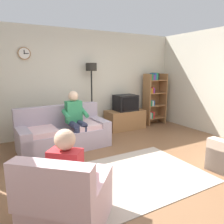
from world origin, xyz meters
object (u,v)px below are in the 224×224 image
object	(u,v)px
person_in_left_armchair	(70,172)
bookshelf	(153,97)
person_on_couch	(76,116)
couch	(64,134)
tv	(126,103)
floor_lamp	(91,79)
armchair_near_window	(68,203)
tv_stand	(125,119)

from	to	relation	value
person_in_left_armchair	bookshelf	bearing A→B (deg)	39.43
bookshelf	person_on_couch	bearing A→B (deg)	-164.01
couch	bookshelf	xyz separation A→B (m)	(3.07, 0.70, 0.52)
tv	person_in_left_armchair	world-z (taller)	person_in_left_armchair
tv	person_on_couch	world-z (taller)	person_on_couch
bookshelf	person_on_couch	size ratio (longest dim) A/B	1.27
floor_lamp	person_on_couch	bearing A→B (deg)	-132.35
armchair_near_window	person_in_left_armchair	distance (m)	0.33
couch	bookshelf	size ratio (longest dim) A/B	1.23
floor_lamp	person_on_couch	distance (m)	1.35
armchair_near_window	person_on_couch	size ratio (longest dim) A/B	0.96
tv_stand	bookshelf	distance (m)	1.21
armchair_near_window	person_in_left_armchair	bearing A→B (deg)	48.53
armchair_near_window	person_on_couch	xyz separation A→B (m)	(0.93, 2.29, 0.41)
bookshelf	floor_lamp	xyz separation A→B (m)	(-2.06, 0.03, 0.62)
tv	armchair_near_window	size ratio (longest dim) A/B	0.50
armchair_near_window	tv_stand	bearing A→B (deg)	48.54
floor_lamp	armchair_near_window	distance (m)	3.74
tv	person_in_left_armchair	size ratio (longest dim) A/B	0.54
tv_stand	tv	size ratio (longest dim) A/B	1.83
bookshelf	armchair_near_window	size ratio (longest dim) A/B	1.33
tv_stand	bookshelf	bearing A→B (deg)	3.93
tv	bookshelf	size ratio (longest dim) A/B	0.38
couch	bookshelf	bearing A→B (deg)	12.80
person_on_couch	person_in_left_armchair	distance (m)	2.40
bookshelf	armchair_near_window	bearing A→B (deg)	-140.41
couch	tv	distance (m)	2.13
tv	bookshelf	xyz separation A→B (m)	(1.07, 0.10, 0.07)
armchair_near_window	couch	bearing A→B (deg)	74.12
couch	tv_stand	distance (m)	2.09
tv	person_in_left_armchair	distance (m)	3.93
couch	tv_stand	xyz separation A→B (m)	(1.99, 0.62, -0.04)
tv_stand	person_on_couch	xyz separation A→B (m)	(-1.74, -0.73, 0.43)
tv_stand	person_on_couch	world-z (taller)	person_on_couch
tv_stand	floor_lamp	xyz separation A→B (m)	(-0.98, 0.10, 1.18)
tv_stand	person_in_left_armchair	bearing A→B (deg)	-131.46
couch	tv	bearing A→B (deg)	16.73
person_in_left_armchair	couch	bearing A→B (deg)	75.03
tv_stand	armchair_near_window	bearing A→B (deg)	-131.46
tv_stand	armchair_near_window	xyz separation A→B (m)	(-2.67, -3.03, 0.02)
tv	bookshelf	bearing A→B (deg)	5.23
tv_stand	floor_lamp	world-z (taller)	floor_lamp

